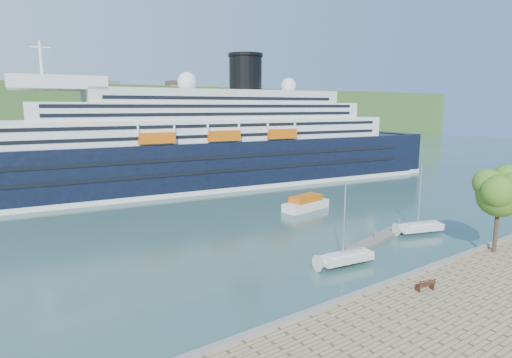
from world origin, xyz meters
name	(u,v)px	position (x,y,z in m)	size (l,w,h in m)	color
ground	(430,276)	(0.00, 0.00, 0.00)	(400.00, 400.00, 0.00)	#294841
far_hillside	(75,120)	(0.00, 145.00, 12.00)	(400.00, 50.00, 24.00)	#324E1F
quay_coping	(433,266)	(0.00, -0.20, 1.15)	(220.00, 0.50, 0.30)	slate
cruise_ship	(188,120)	(2.24, 57.13, 14.02)	(124.87, 18.18, 28.04)	black
park_bench	(425,284)	(-5.49, -2.91, 1.56)	(1.76, 0.72, 1.13)	#421F13
promenade_tree	(498,206)	(9.63, -1.50, 6.20)	(6.28, 6.28, 10.41)	#3C6B1C
floating_pontoon	(369,243)	(2.85, 10.16, 0.18)	(16.38, 2.00, 0.36)	gray
sailboat_white_near	(348,226)	(-4.69, 6.88, 4.38)	(6.79, 1.89, 8.77)	silver
sailboat_white_far	(423,201)	(12.05, 9.11, 4.46)	(6.90, 1.92, 8.91)	silver
tender_launch	(306,202)	(8.72, 28.16, 1.20)	(8.71, 2.98, 2.41)	#C7580B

